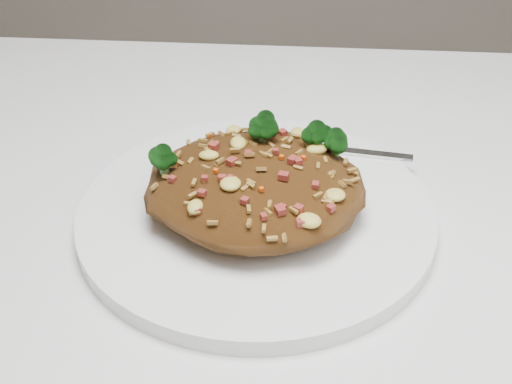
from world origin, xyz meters
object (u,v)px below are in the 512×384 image
plate (256,215)px  fried_rice (257,177)px  dining_table (390,375)px  fork (327,149)px

plate → fried_rice: (0.00, 0.00, 0.03)m
dining_table → plate: plate is taller
dining_table → plate: 0.16m
fried_rice → fork: bearing=57.6°
dining_table → fried_rice: size_ratio=7.25×
dining_table → plate: bearing=148.5°
fried_rice → fork: fried_rice is taller
dining_table → fork: size_ratio=7.38×
dining_table → fork: fork is taller
dining_table → plate: (-0.11, 0.07, 0.10)m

